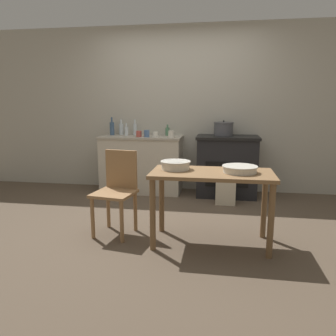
% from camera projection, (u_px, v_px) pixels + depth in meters
% --- Properties ---
extents(ground_plane, '(14.00, 14.00, 0.00)m').
position_uv_depth(ground_plane, '(163.00, 221.00, 3.87)').
color(ground_plane, brown).
extents(wall_back, '(8.00, 0.07, 2.55)m').
position_uv_depth(wall_back, '(180.00, 110.00, 5.16)').
color(wall_back, '#B2AD9E').
rests_on(wall_back, ground_plane).
extents(counter_cabinet, '(1.26, 0.56, 0.87)m').
position_uv_depth(counter_cabinet, '(142.00, 164.00, 5.12)').
color(counter_cabinet, beige).
rests_on(counter_cabinet, ground_plane).
extents(stove, '(0.91, 0.60, 0.90)m').
position_uv_depth(stove, '(227.00, 166.00, 4.90)').
color(stove, black).
rests_on(stove, ground_plane).
extents(work_table, '(1.16, 0.57, 0.73)m').
position_uv_depth(work_table, '(212.00, 184.00, 3.15)').
color(work_table, olive).
rests_on(work_table, ground_plane).
extents(chair, '(0.46, 0.46, 0.88)m').
position_uv_depth(chair, '(117.00, 189.00, 3.46)').
color(chair, '#997047').
rests_on(chair, ground_plane).
extents(flour_sack, '(0.27, 0.19, 0.35)m').
position_uv_depth(flour_sack, '(225.00, 192.00, 4.51)').
color(flour_sack, beige).
rests_on(flour_sack, ground_plane).
extents(stock_pot, '(0.29, 0.29, 0.22)m').
position_uv_depth(stock_pot, '(223.00, 129.00, 4.87)').
color(stock_pot, '#4C4C51').
rests_on(stock_pot, stove).
extents(mixing_bowl_large, '(0.33, 0.33, 0.06)m').
position_uv_depth(mixing_bowl_large, '(240.00, 169.00, 3.09)').
color(mixing_bowl_large, silver).
rests_on(mixing_bowl_large, work_table).
extents(mixing_bowl_small, '(0.30, 0.30, 0.08)m').
position_uv_depth(mixing_bowl_small, '(176.00, 165.00, 3.24)').
color(mixing_bowl_small, silver).
rests_on(mixing_bowl_small, work_table).
extents(bottle_far_left, '(0.06, 0.06, 0.25)m').
position_uv_depth(bottle_far_left, '(135.00, 129.00, 5.19)').
color(bottle_far_left, silver).
rests_on(bottle_far_left, counter_cabinet).
extents(bottle_left, '(0.07, 0.07, 0.28)m').
position_uv_depth(bottle_left, '(112.00, 128.00, 5.20)').
color(bottle_left, '#3D5675').
rests_on(bottle_left, counter_cabinet).
extents(bottle_mid_left, '(0.06, 0.06, 0.20)m').
position_uv_depth(bottle_mid_left, '(126.00, 131.00, 5.11)').
color(bottle_mid_left, silver).
rests_on(bottle_mid_left, counter_cabinet).
extents(bottle_center_left, '(0.07, 0.07, 0.17)m').
position_uv_depth(bottle_center_left, '(167.00, 131.00, 5.10)').
color(bottle_center_left, '#517F5B').
rests_on(bottle_center_left, counter_cabinet).
extents(bottle_center, '(0.08, 0.08, 0.24)m').
position_uv_depth(bottle_center, '(121.00, 129.00, 5.27)').
color(bottle_center, silver).
rests_on(bottle_center, counter_cabinet).
extents(cup_center_right, '(0.08, 0.08, 0.08)m').
position_uv_depth(cup_center_right, '(155.00, 135.00, 4.89)').
color(cup_center_right, silver).
rests_on(cup_center_right, counter_cabinet).
extents(cup_mid_right, '(0.08, 0.08, 0.10)m').
position_uv_depth(cup_mid_right, '(147.00, 134.00, 4.89)').
color(cup_mid_right, '#4C6B99').
rests_on(cup_mid_right, counter_cabinet).
extents(cup_right, '(0.08, 0.08, 0.09)m').
position_uv_depth(cup_right, '(139.00, 134.00, 4.92)').
color(cup_right, '#B74C42').
rests_on(cup_right, counter_cabinet).
extents(cup_far_right, '(0.09, 0.09, 0.10)m').
position_uv_depth(cup_far_right, '(171.00, 134.00, 4.78)').
color(cup_far_right, silver).
rests_on(cup_far_right, counter_cabinet).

